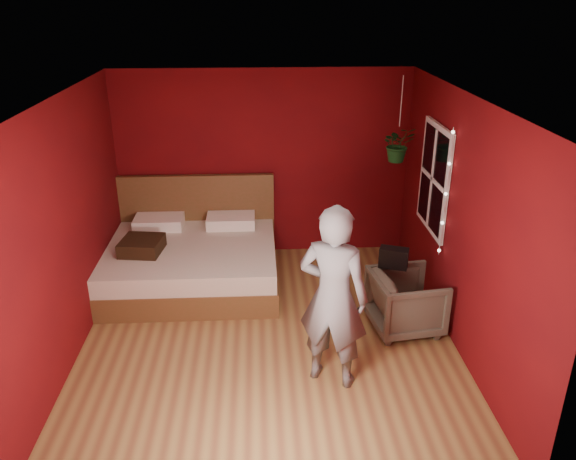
# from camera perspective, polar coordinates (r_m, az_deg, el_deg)

# --- Properties ---
(floor) EXTENTS (4.50, 4.50, 0.00)m
(floor) POSITION_cam_1_polar(r_m,az_deg,el_deg) (6.30, -2.00, -10.77)
(floor) COLOR olive
(floor) RESTS_ON ground
(room_walls) EXTENTS (4.04, 4.54, 2.62)m
(room_walls) POSITION_cam_1_polar(r_m,az_deg,el_deg) (5.54, -2.24, 3.77)
(room_walls) COLOR #660A0D
(room_walls) RESTS_ON ground
(window) EXTENTS (0.05, 0.97, 1.27)m
(window) POSITION_cam_1_polar(r_m,az_deg,el_deg) (6.76, 14.59, 5.06)
(window) COLOR white
(window) RESTS_ON room_walls
(fairy_lights) EXTENTS (0.04, 0.04, 1.45)m
(fairy_lights) POSITION_cam_1_polar(r_m,az_deg,el_deg) (6.28, 15.73, 3.55)
(fairy_lights) COLOR silver
(fairy_lights) RESTS_ON room_walls
(bed) EXTENTS (2.17, 1.84, 1.19)m
(bed) POSITION_cam_1_polar(r_m,az_deg,el_deg) (7.40, -9.66, -2.86)
(bed) COLOR brown
(bed) RESTS_ON ground
(person) EXTENTS (0.79, 0.67, 1.82)m
(person) POSITION_cam_1_polar(r_m,az_deg,el_deg) (5.23, 4.61, -6.84)
(person) COLOR slate
(person) RESTS_ON ground
(armchair) EXTENTS (0.84, 0.82, 0.68)m
(armchair) POSITION_cam_1_polar(r_m,az_deg,el_deg) (6.40, 11.88, -7.14)
(armchair) COLOR #615D4C
(armchair) RESTS_ON ground
(handbag) EXTENTS (0.35, 0.26, 0.22)m
(handbag) POSITION_cam_1_polar(r_m,az_deg,el_deg) (6.33, 10.68, -2.78)
(handbag) COLOR black
(handbag) RESTS_ON armchair
(throw_pillow) EXTENTS (0.54, 0.54, 0.17)m
(throw_pillow) POSITION_cam_1_polar(r_m,az_deg,el_deg) (7.13, -14.63, -1.54)
(throw_pillow) COLOR #301D10
(throw_pillow) RESTS_ON bed
(hanging_plant) EXTENTS (0.45, 0.40, 1.05)m
(hanging_plant) POSITION_cam_1_polar(r_m,az_deg,el_deg) (7.12, 11.12, 8.56)
(hanging_plant) COLOR silver
(hanging_plant) RESTS_ON room_walls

